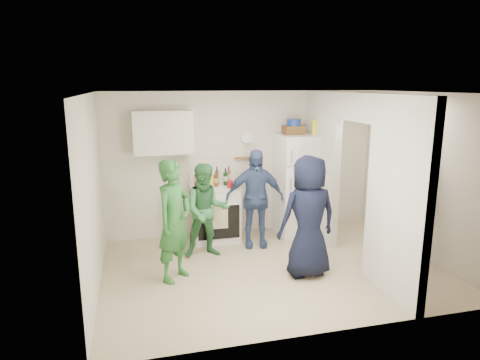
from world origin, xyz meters
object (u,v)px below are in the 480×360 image
Objects in this scene: fridge at (298,185)px; yellow_cup_stack_top at (315,127)px; person_green_left at (174,221)px; person_denim at (255,198)px; person_navy at (308,217)px; blue_bowl at (294,122)px; wicker_basket at (294,130)px; stove at (215,213)px; person_nook at (403,197)px; person_green_center at (207,211)px.

yellow_cup_stack_top is at bearing -24.44° from fridge.
fridge reaches higher than person_green_left.
person_navy is at bearing -62.53° from person_denim.
wicker_basket is at bearing 0.00° from blue_bowl.
fridge is at bearing 33.14° from person_denim.
fridge is 5.06× the size of wicker_basket.
person_nook is at bearing -26.55° from stove.
person_nook reaches higher than person_navy.
person_navy reaches higher than person_denim.
yellow_cup_stack_top is 2.34m from person_green_center.
person_green_center is 0.90× the size of person_denim.
yellow_cup_stack_top reaches higher than person_navy.
person_navy is 1.73m from person_nook.
person_denim is at bearing -151.00° from blue_bowl.
person_nook reaches higher than person_green_left.
wicker_basket is 0.21× the size of person_green_left.
person_nook is at bearing -46.40° from wicker_basket.
fridge is 1.71m from person_navy.
person_navy is 0.92× the size of person_nook.
person_nook is (2.10, -0.91, 0.12)m from person_denim.
blue_bowl is 2.15m from person_nook.
person_navy is at bearing -59.57° from stove.
person_green_left is (-2.20, -1.38, -1.01)m from wicker_basket.
wicker_basket reaches higher than stove.
person_green_left is 0.89m from person_green_center.
person_denim is at bearing -151.00° from wicker_basket.
yellow_cup_stack_top reaches higher than person_green_center.
fridge is at bearing -1.16° from stove.
stove is 0.51× the size of person_nook.
fridge is 0.99m from person_denim.
stove is at bearing 152.91° from person_denim.
person_denim is (-0.91, -0.40, -0.08)m from fridge.
blue_bowl is 2.07m from person_navy.
yellow_cup_stack_top is 2.99m from person_green_left.
person_green_center is at bearing -157.27° from blue_bowl.
yellow_cup_stack_top is at bearing -25.11° from wicker_basket.
person_nook reaches higher than stove.
person_nook is at bearing -173.43° from person_navy.
person_nook is (2.94, -0.67, 0.19)m from person_green_center.
person_green_center is at bearing -154.49° from person_denim.
person_green_center is 3.02m from person_nook.
person_denim is (-0.81, -0.45, -1.04)m from wicker_basket.
fridge is at bearing -111.56° from person_navy.
fridge reaches higher than person_navy.
person_denim is (1.39, 0.93, -0.02)m from person_green_left.
yellow_cup_stack_top reaches higher than fridge.
stove is 1.54m from fridge.
yellow_cup_stack_top reaches higher than person_denim.
person_green_left is 3.49m from person_nook.
stove is 0.53× the size of fridge.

